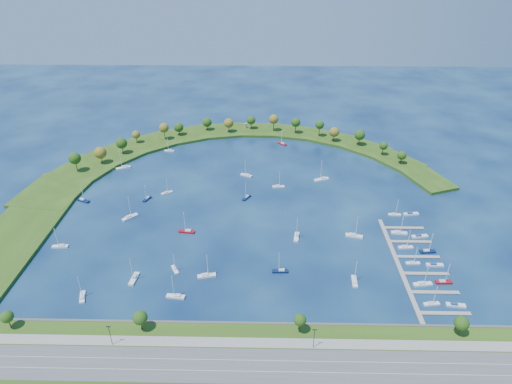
{
  "coord_description": "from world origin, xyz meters",
  "views": [
    {
      "loc": [
        9.72,
        -235.03,
        140.93
      ],
      "look_at": [
        5.0,
        5.0,
        4.0
      ],
      "focal_mm": 30.66,
      "sensor_mm": 36.0,
      "label": 1
    }
  ],
  "objects_px": {
    "moored_boat_12": "(82,297)",
    "docked_boat_7": "(428,251)",
    "moored_boat_5": "(167,192)",
    "moored_boat_7": "(123,167)",
    "moored_boat_1": "(134,278)",
    "moored_boat_9": "(354,235)",
    "moored_boat_19": "(147,198)",
    "moored_boat_0": "(176,296)",
    "moored_boat_16": "(322,179)",
    "docked_boat_4": "(413,263)",
    "moored_boat_4": "(280,271)",
    "moored_boat_18": "(206,275)",
    "docked_boat_9": "(420,236)",
    "moored_boat_15": "(175,269)",
    "harbor_tower": "(245,126)",
    "moored_boat_6": "(246,175)",
    "docked_boat_3": "(444,282)",
    "moored_boat_17": "(355,281)",
    "moored_boat_2": "(246,197)",
    "moored_boat_14": "(278,186)",
    "docked_boat_8": "(399,232)",
    "moored_boat_20": "(83,200)",
    "moored_boat_3": "(130,217)",
    "moored_boat_21": "(282,143)",
    "docked_boat_10": "(395,214)",
    "docked_boat_2": "(423,284)",
    "moored_boat_8": "(187,231)",
    "docked_boat_11": "(411,214)",
    "dock_system": "(413,265)",
    "moored_boat_13": "(60,246)",
    "docked_boat_5": "(435,265)",
    "moored_boat_10": "(297,236)",
    "docked_boat_0": "(432,303)",
    "docked_boat_6": "(406,247)",
    "moored_boat_11": "(169,150)"
  },
  "relations": [
    {
      "from": "moored_boat_19",
      "to": "docked_boat_8",
      "type": "relative_size",
      "value": 0.82
    },
    {
      "from": "moored_boat_10",
      "to": "docked_boat_9",
      "type": "bearing_deg",
      "value": 99.89
    },
    {
      "from": "moored_boat_5",
      "to": "moored_boat_9",
      "type": "distance_m",
      "value": 121.66
    },
    {
      "from": "dock_system",
      "to": "moored_boat_6",
      "type": "height_order",
      "value": "moored_boat_6"
    },
    {
      "from": "moored_boat_5",
      "to": "moored_boat_7",
      "type": "height_order",
      "value": "moored_boat_7"
    },
    {
      "from": "moored_boat_8",
      "to": "moored_boat_16",
      "type": "xyz_separation_m",
      "value": [
        82.41,
        63.51,
        0.06
      ]
    },
    {
      "from": "moored_boat_18",
      "to": "docked_boat_0",
      "type": "height_order",
      "value": "moored_boat_18"
    },
    {
      "from": "moored_boat_9",
      "to": "moored_boat_18",
      "type": "xyz_separation_m",
      "value": [
        -77.44,
        -34.81,
        -0.02
      ]
    },
    {
      "from": "moored_boat_21",
      "to": "docked_boat_2",
      "type": "bearing_deg",
      "value": 150.52
    },
    {
      "from": "docked_boat_0",
      "to": "docked_boat_3",
      "type": "height_order",
      "value": "docked_boat_3"
    },
    {
      "from": "moored_boat_18",
      "to": "docked_boat_7",
      "type": "xyz_separation_m",
      "value": [
        113.56,
        21.5,
        -0.03
      ]
    },
    {
      "from": "moored_boat_19",
      "to": "moored_boat_0",
      "type": "bearing_deg",
      "value": 44.45
    },
    {
      "from": "moored_boat_4",
      "to": "moored_boat_15",
      "type": "height_order",
      "value": "moored_boat_4"
    },
    {
      "from": "dock_system",
      "to": "moored_boat_4",
      "type": "distance_m",
      "value": 67.24
    },
    {
      "from": "moored_boat_7",
      "to": "moored_boat_15",
      "type": "relative_size",
      "value": 1.46
    },
    {
      "from": "docked_boat_0",
      "to": "docked_boat_11",
      "type": "height_order",
      "value": "docked_boat_0"
    },
    {
      "from": "moored_boat_19",
      "to": "docked_boat_6",
      "type": "distance_m",
      "value": 156.75
    },
    {
      "from": "docked_boat_5",
      "to": "docked_boat_8",
      "type": "xyz_separation_m",
      "value": [
        -10.47,
        27.8,
        0.3
      ]
    },
    {
      "from": "moored_boat_0",
      "to": "docked_boat_10",
      "type": "height_order",
      "value": "moored_boat_0"
    },
    {
      "from": "moored_boat_16",
      "to": "docked_boat_4",
      "type": "bearing_deg",
      "value": 90.07
    },
    {
      "from": "moored_boat_18",
      "to": "harbor_tower",
      "type": "bearing_deg",
      "value": 73.59
    },
    {
      "from": "moored_boat_0",
      "to": "moored_boat_4",
      "type": "distance_m",
      "value": 51.8
    },
    {
      "from": "moored_boat_1",
      "to": "moored_boat_9",
      "type": "relative_size",
      "value": 0.98
    },
    {
      "from": "moored_boat_3",
      "to": "moored_boat_16",
      "type": "bearing_deg",
      "value": -23.4
    },
    {
      "from": "moored_boat_11",
      "to": "docked_boat_0",
      "type": "relative_size",
      "value": 1.04
    },
    {
      "from": "docked_boat_2",
      "to": "docked_boat_10",
      "type": "relative_size",
      "value": 1.22
    },
    {
      "from": "docked_boat_10",
      "to": "docked_boat_11",
      "type": "xyz_separation_m",
      "value": [
        9.94,
        0.84,
        -0.21
      ]
    },
    {
      "from": "moored_boat_14",
      "to": "moored_boat_8",
      "type": "bearing_deg",
      "value": -140.12
    },
    {
      "from": "moored_boat_12",
      "to": "docked_boat_7",
      "type": "relative_size",
      "value": 0.97
    },
    {
      "from": "moored_boat_20",
      "to": "docked_boat_7",
      "type": "height_order",
      "value": "moored_boat_20"
    },
    {
      "from": "moored_boat_13",
      "to": "moored_boat_3",
      "type": "bearing_deg",
      "value": -139.64
    },
    {
      "from": "docked_boat_3",
      "to": "harbor_tower",
      "type": "bearing_deg",
      "value": 115.4
    },
    {
      "from": "moored_boat_4",
      "to": "moored_boat_21",
      "type": "xyz_separation_m",
      "value": [
        6.02,
        157.34,
        0.01
      ]
    },
    {
      "from": "moored_boat_20",
      "to": "docked_boat_9",
      "type": "height_order",
      "value": "moored_boat_20"
    },
    {
      "from": "moored_boat_3",
      "to": "docked_boat_8",
      "type": "relative_size",
      "value": 1.12
    },
    {
      "from": "moored_boat_18",
      "to": "docked_boat_2",
      "type": "relative_size",
      "value": 1.0
    },
    {
      "from": "moored_boat_14",
      "to": "docked_boat_3",
      "type": "xyz_separation_m",
      "value": [
        76.47,
        -92.55,
        -0.01
      ]
    },
    {
      "from": "moored_boat_10",
      "to": "moored_boat_6",
      "type": "bearing_deg",
      "value": -148.93
    },
    {
      "from": "moored_boat_4",
      "to": "docked_boat_7",
      "type": "xyz_separation_m",
      "value": [
        77.66,
        17.24,
        0.01
      ]
    },
    {
      "from": "moored_boat_17",
      "to": "docked_boat_11",
      "type": "relative_size",
      "value": 1.34
    },
    {
      "from": "docked_boat_9",
      "to": "moored_boat_15",
      "type": "bearing_deg",
      "value": -175.17
    },
    {
      "from": "moored_boat_17",
      "to": "moored_boat_2",
      "type": "bearing_deg",
      "value": 38.86
    },
    {
      "from": "docked_boat_10",
      "to": "docked_boat_2",
      "type": "bearing_deg",
      "value": -91.09
    },
    {
      "from": "docked_boat_4",
      "to": "moored_boat_14",
      "type": "bearing_deg",
      "value": 127.11
    },
    {
      "from": "moored_boat_17",
      "to": "moored_boat_14",
      "type": "bearing_deg",
      "value": 23.99
    },
    {
      "from": "dock_system",
      "to": "moored_boat_4",
      "type": "relative_size",
      "value": 7.06
    },
    {
      "from": "moored_boat_18",
      "to": "docked_boat_8",
      "type": "bearing_deg",
      "value": 7.27
    },
    {
      "from": "moored_boat_6",
      "to": "docked_boat_3",
      "type": "bearing_deg",
      "value": 155.92
    },
    {
      "from": "moored_boat_4",
      "to": "docked_boat_7",
      "type": "distance_m",
      "value": 79.55
    },
    {
      "from": "moored_boat_5",
      "to": "docked_boat_8",
      "type": "height_order",
      "value": "docked_boat_8"
    }
  ]
}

